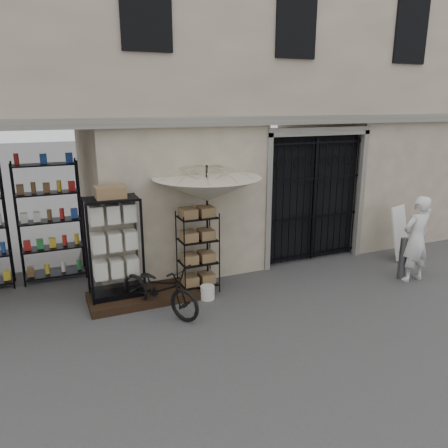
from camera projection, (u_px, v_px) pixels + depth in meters
name	position (u px, v px, depth m)	size (l,w,h in m)	color
ground	(296.00, 311.00, 7.80)	(80.00, 80.00, 0.00)	black
main_building	(211.00, 63.00, 10.14)	(14.00, 4.00, 9.00)	tan
shop_recess	(13.00, 219.00, 8.15)	(3.00, 1.70, 3.00)	black
shop_shelving	(12.00, 225.00, 8.64)	(2.70, 0.50, 2.50)	black
iron_gate	(310.00, 197.00, 10.09)	(2.50, 0.21, 3.00)	black
step_platform	(143.00, 296.00, 8.23)	(2.00, 0.90, 0.15)	black
display_cabinet	(114.00, 253.00, 7.90)	(1.04, 0.81, 1.99)	black
wire_rack	(198.00, 253.00, 8.46)	(0.74, 0.56, 1.60)	black
market_umbrella	(207.00, 183.00, 8.28)	(2.20, 2.23, 2.96)	black
white_bucket	(207.00, 292.00, 8.26)	(0.27, 0.27, 0.26)	beige
bicycle	(160.00, 312.00, 7.76)	(0.61, 0.92, 1.75)	black
steel_bollard	(403.00, 259.00, 9.14)	(0.16, 0.16, 0.89)	#525456
shopkeeper	(411.00, 280.00, 9.19)	(0.66, 1.80, 0.43)	silver
easel_sign	(408.00, 234.00, 10.16)	(0.77, 0.83, 1.24)	silver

